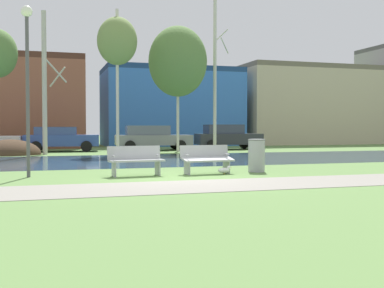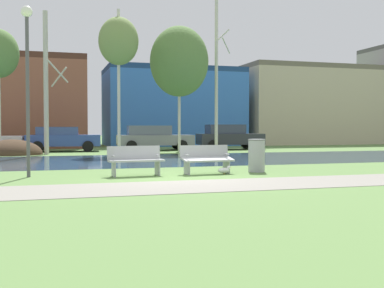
{
  "view_description": "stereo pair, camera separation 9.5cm",
  "coord_description": "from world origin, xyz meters",
  "views": [
    {
      "loc": [
        -3.55,
        -12.74,
        1.41
      ],
      "look_at": [
        0.78,
        1.54,
        0.89
      ],
      "focal_mm": 44.58,
      "sensor_mm": 36.0,
      "label": 1
    },
    {
      "loc": [
        -3.46,
        -12.77,
        1.41
      ],
      "look_at": [
        0.78,
        1.54,
        0.89
      ],
      "focal_mm": 44.58,
      "sensor_mm": 36.0,
      "label": 2
    }
  ],
  "objects": [
    {
      "name": "ground_plane",
      "position": [
        0.0,
        10.0,
        0.0
      ],
      "size": [
        120.0,
        120.0,
        0.0
      ],
      "primitive_type": "plane",
      "color": "#5B7F42"
    },
    {
      "name": "paved_path_strip",
      "position": [
        0.0,
        -1.85,
        0.01
      ],
      "size": [
        60.0,
        2.42,
        0.01
      ],
      "primitive_type": "cube",
      "color": "gray",
      "rests_on": "ground"
    },
    {
      "name": "river_band",
      "position": [
        0.0,
        7.64,
        0.0
      ],
      "size": [
        80.0,
        8.15,
        0.01
      ],
      "primitive_type": "cube",
      "color": "#2D475B",
      "rests_on": "ground"
    },
    {
      "name": "soil_mound",
      "position": [
        -5.43,
        13.61,
        0.0
      ],
      "size": [
        3.11,
        2.96,
        1.59
      ],
      "primitive_type": "ellipsoid",
      "color": "#423021",
      "rests_on": "ground"
    },
    {
      "name": "bench_left",
      "position": [
        -1.1,
        0.99,
        0.47
      ],
      "size": [
        1.65,
        0.71,
        0.87
      ],
      "color": "#9EA0A3",
      "rests_on": "ground"
    },
    {
      "name": "bench_right",
      "position": [
        1.08,
        0.99,
        0.47
      ],
      "size": [
        1.65,
        0.71,
        0.87
      ],
      "color": "#9EA0A3",
      "rests_on": "ground"
    },
    {
      "name": "trash_bin",
      "position": [
        2.8,
        1.13,
        0.54
      ],
      "size": [
        0.55,
        0.55,
        1.05
      ],
      "color": "#999B9E",
      "rests_on": "ground"
    },
    {
      "name": "seagull",
      "position": [
        1.55,
        0.68,
        0.13
      ],
      "size": [
        0.43,
        0.16,
        0.26
      ],
      "color": "white",
      "rests_on": "ground"
    },
    {
      "name": "streetlamp",
      "position": [
        -4.08,
        1.51,
        3.28
      ],
      "size": [
        0.32,
        0.32,
        4.84
      ],
      "color": "#4C4C51",
      "rests_on": "ground"
    },
    {
      "name": "birch_left",
      "position": [
        -3.65,
        13.32,
        3.76
      ],
      "size": [
        1.27,
        2.19,
        7.48
      ],
      "color": "#BCB7A8",
      "rests_on": "ground"
    },
    {
      "name": "birch_center_left",
      "position": [
        0.05,
        12.9,
        5.99
      ],
      "size": [
        2.13,
        2.13,
        7.73
      ],
      "color": "beige",
      "rests_on": "ground"
    },
    {
      "name": "birch_center",
      "position": [
        3.73,
        14.09,
        5.24
      ],
      "size": [
        3.4,
        3.4,
        7.29
      ],
      "color": "beige",
      "rests_on": "ground"
    },
    {
      "name": "birch_center_right",
      "position": [
        6.15,
        14.42,
        4.6
      ],
      "size": [
        0.95,
        1.65,
        9.07
      ],
      "color": "beige",
      "rests_on": "ground"
    },
    {
      "name": "parked_sedan_second_blue",
      "position": [
        -2.83,
        16.32,
        0.77
      ],
      "size": [
        4.33,
        2.16,
        1.45
      ],
      "color": "#2D4793",
      "rests_on": "ground"
    },
    {
      "name": "parked_hatch_third_grey",
      "position": [
        2.64,
        16.31,
        0.8
      ],
      "size": [
        4.8,
        2.37,
        1.53
      ],
      "color": "slate",
      "rests_on": "ground"
    },
    {
      "name": "parked_wagon_fourth_dark",
      "position": [
        7.56,
        16.06,
        0.83
      ],
      "size": [
        4.28,
        2.27,
        1.6
      ],
      "color": "#282B30",
      "rests_on": "ground"
    },
    {
      "name": "building_brick_low",
      "position": [
        -6.77,
        24.54,
        3.17
      ],
      "size": [
        11.35,
        9.73,
        6.33
      ],
      "color": "brown",
      "rests_on": "ground"
    },
    {
      "name": "building_blue_store",
      "position": [
        5.94,
        24.42,
        3.05
      ],
      "size": [
        10.65,
        6.13,
        6.09
      ],
      "color": "#3870C6",
      "rests_on": "ground"
    },
    {
      "name": "building_beige_block",
      "position": [
        18.96,
        24.0,
        3.31
      ],
      "size": [
        14.12,
        6.18,
        6.62
      ],
      "color": "#BCAD8E",
      "rests_on": "ground"
    }
  ]
}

